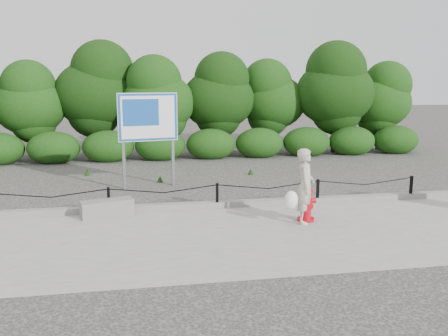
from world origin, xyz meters
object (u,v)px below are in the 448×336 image
at_px(fire_hydrant, 306,203).
at_px(pedestrian, 304,187).
at_px(advertising_sign, 148,121).
at_px(concrete_block, 107,208).

height_order(fire_hydrant, pedestrian, pedestrian).
xyz_separation_m(fire_hydrant, advertising_sign, (-3.24, 4.21, 1.46)).
relative_size(fire_hydrant, pedestrian, 0.50).
bearing_deg(pedestrian, concrete_block, 96.62).
bearing_deg(advertising_sign, concrete_block, -118.14).
distance_m(pedestrian, advertising_sign, 5.46).
bearing_deg(advertising_sign, pedestrian, -64.43).
height_order(fire_hydrant, advertising_sign, advertising_sign).
distance_m(fire_hydrant, advertising_sign, 5.51).
distance_m(pedestrian, concrete_block, 4.36).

